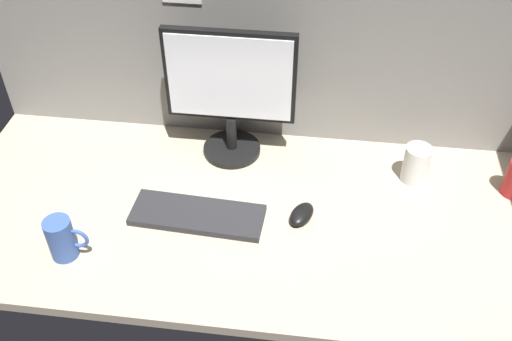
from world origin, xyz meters
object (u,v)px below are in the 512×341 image
monitor (230,90)px  mouse (302,214)px  mug_ceramic_white (416,164)px  keyboard (198,215)px  mug_ceramic_blue (62,239)px

monitor → mouse: size_ratio=4.34×
mug_ceramic_white → mouse: bearing=-147.1°
mouse → mug_ceramic_white: size_ratio=0.82×
keyboard → mug_ceramic_white: (60.98, 24.11, 4.87)cm
mug_ceramic_white → mug_ceramic_blue: size_ratio=0.97×
keyboard → monitor: bearing=83.9°
keyboard → mouse: size_ratio=3.85×
mug_ceramic_white → mug_ceramic_blue: (-92.39, -41.54, 0.25)cm
mug_ceramic_blue → mouse: bearing=19.0°
mouse → mug_ceramic_blue: 63.89cm
monitor → mug_ceramic_blue: monitor is taller
keyboard → mug_ceramic_white: bearing=24.6°
keyboard → mug_ceramic_blue: 36.28cm
mug_ceramic_blue → monitor: bearing=52.9°
keyboard → mug_ceramic_blue: (-31.41, -17.43, 5.12)cm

